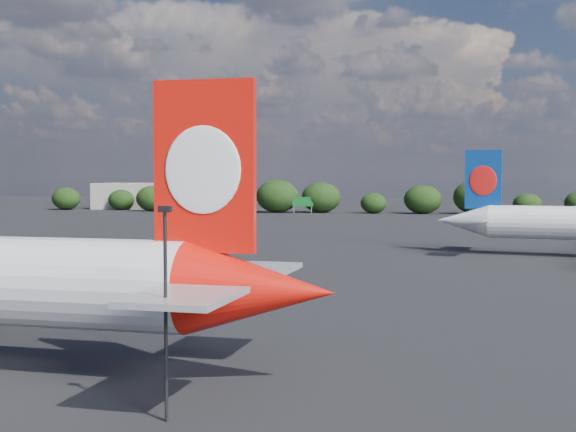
# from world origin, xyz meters

# --- Properties ---
(ground) EXTENTS (500.00, 500.00, 0.00)m
(ground) POSITION_xyz_m (0.00, 60.00, 0.00)
(ground) COLOR black
(ground) RESTS_ON ground
(apron_lamp_post) EXTENTS (0.55, 0.30, 9.44)m
(apron_lamp_post) POSITION_xyz_m (15.16, -7.85, 5.35)
(apron_lamp_post) COLOR black
(apron_lamp_post) RESTS_ON ground
(terminal_building) EXTENTS (42.00, 16.00, 8.00)m
(terminal_building) POSITION_xyz_m (-65.00, 192.00, 4.00)
(terminal_building) COLOR #A39C8C
(terminal_building) RESTS_ON ground
(highway_sign) EXTENTS (6.00, 0.30, 4.50)m
(highway_sign) POSITION_xyz_m (-18.00, 176.00, 3.13)
(highway_sign) COLOR #136225
(highway_sign) RESTS_ON ground
(billboard_yellow) EXTENTS (5.00, 0.30, 5.50)m
(billboard_yellow) POSITION_xyz_m (12.00, 182.00, 3.87)
(billboard_yellow) COLOR gold
(billboard_yellow) RESTS_ON ground
(horizon_treeline) EXTENTS (207.62, 15.12, 9.27)m
(horizon_treeline) POSITION_xyz_m (13.20, 180.31, 4.07)
(horizon_treeline) COLOR black
(horizon_treeline) RESTS_ON ground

